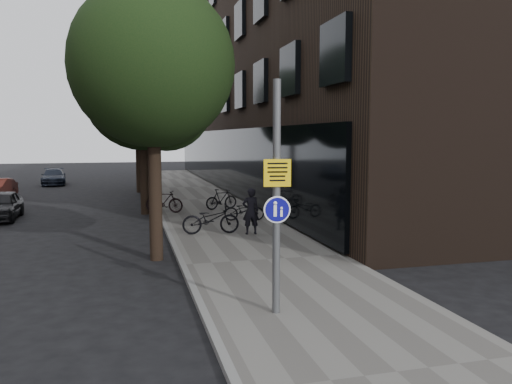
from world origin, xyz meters
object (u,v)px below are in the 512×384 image
object	(u,v)px
parked_bike_facade_near	(244,210)
parked_car_near	(1,205)
pedestrian	(251,211)
signpost	(276,197)

from	to	relation	value
parked_bike_facade_near	parked_car_near	world-z (taller)	parked_car_near
parked_car_near	pedestrian	bearing A→B (deg)	-35.48
parked_bike_facade_near	parked_car_near	xyz separation A→B (m)	(-9.49, 3.43, 0.06)
signpost	pedestrian	bearing A→B (deg)	87.25
parked_bike_facade_near	parked_car_near	size ratio (longest dim) A/B	0.45
pedestrian	parked_car_near	bearing A→B (deg)	-33.56
signpost	parked_bike_facade_near	world-z (taller)	signpost
signpost	pedestrian	distance (m)	7.70
pedestrian	parked_bike_facade_near	world-z (taller)	pedestrian
signpost	parked_bike_facade_near	xyz separation A→B (m)	(1.79, 10.20, -1.76)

